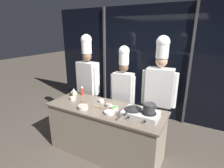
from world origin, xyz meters
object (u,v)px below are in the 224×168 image
at_px(squeeze_bottle_chili, 82,91).
at_px(chef_line, 159,87).
at_px(prep_bowl_bean_sprouts, 101,101).
at_px(serving_spoon_solid, 86,103).
at_px(prep_bowl_scallions, 114,108).
at_px(prep_bowl_shrimp, 83,107).
at_px(frying_pan, 133,108).
at_px(prep_bowl_noodles, 74,93).
at_px(serving_spoon_slotted, 99,108).
at_px(stock_pot, 149,108).
at_px(chef_head, 88,77).
at_px(squeeze_bottle_oil, 74,93).
at_px(prep_bowl_rice, 109,112).
at_px(chef_sous, 123,87).
at_px(portable_stove, 141,114).
at_px(prep_bowl_chicken, 73,98).
at_px(prep_bowl_mushrooms, 109,105).

bearing_deg(squeeze_bottle_chili, chef_line, 14.65).
relative_size(prep_bowl_bean_sprouts, chef_line, 0.05).
distance_m(squeeze_bottle_chili, serving_spoon_solid, 0.47).
height_order(prep_bowl_scallions, prep_bowl_shrimp, prep_bowl_shrimp).
height_order(squeeze_bottle_chili, prep_bowl_shrimp, squeeze_bottle_chili).
bearing_deg(squeeze_bottle_chili, frying_pan, -15.02).
distance_m(frying_pan, chef_line, 0.75).
relative_size(prep_bowl_noodles, serving_spoon_slotted, 0.58).
bearing_deg(stock_pot, chef_head, 157.48).
height_order(prep_bowl_bean_sprouts, chef_line, chef_line).
distance_m(stock_pot, squeeze_bottle_oil, 1.56).
bearing_deg(prep_bowl_rice, chef_line, 56.36).
xyz_separation_m(prep_bowl_shrimp, chef_head, (-0.50, 0.83, 0.26)).
relative_size(squeeze_bottle_oil, serving_spoon_solid, 0.64).
bearing_deg(chef_sous, serving_spoon_slotted, 79.68).
relative_size(portable_stove, serving_spoon_slotted, 2.42).
relative_size(squeeze_bottle_oil, prep_bowl_chicken, 1.57).
bearing_deg(prep_bowl_scallions, prep_bowl_chicken, -179.23).
relative_size(prep_bowl_mushrooms, chef_line, 0.05).
xyz_separation_m(prep_bowl_bean_sprouts, prep_bowl_chicken, (-0.54, -0.15, -0.00)).
relative_size(prep_bowl_scallions, prep_bowl_shrimp, 0.75).
height_order(squeeze_bottle_oil, prep_bowl_mushrooms, squeeze_bottle_oil).
bearing_deg(chef_sous, prep_bowl_shrimp, 67.62).
relative_size(prep_bowl_rice, chef_line, 0.08).
distance_m(prep_bowl_noodles, chef_line, 1.69).
relative_size(squeeze_bottle_chili, serving_spoon_slotted, 0.86).
height_order(frying_pan, prep_bowl_bean_sprouts, frying_pan).
distance_m(prep_bowl_noodles, prep_bowl_bean_sprouts, 0.72).
bearing_deg(prep_bowl_mushrooms, portable_stove, -10.46).
height_order(prep_bowl_scallions, chef_sous, chef_sous).
distance_m(portable_stove, chef_line, 0.75).
distance_m(prep_bowl_chicken, serving_spoon_solid, 0.34).
height_order(squeeze_bottle_oil, chef_line, chef_line).
bearing_deg(chef_line, serving_spoon_slotted, 36.71).
bearing_deg(squeeze_bottle_chili, portable_stove, -13.56).
distance_m(squeeze_bottle_chili, prep_bowl_chicken, 0.29).
bearing_deg(prep_bowl_bean_sprouts, chef_sous, 66.56).
bearing_deg(frying_pan, prep_bowl_shrimp, -167.73).
bearing_deg(prep_bowl_rice, prep_bowl_chicken, 169.45).
bearing_deg(prep_bowl_mushrooms, prep_bowl_scallions, -24.13).
xyz_separation_m(prep_bowl_shrimp, chef_line, (1.02, 0.88, 0.26)).
distance_m(portable_stove, prep_bowl_mushrooms, 0.62).
xyz_separation_m(prep_bowl_shrimp, prep_bowl_bean_sprouts, (0.12, 0.37, -0.00)).
distance_m(prep_bowl_rice, prep_bowl_shrimp, 0.47).
xyz_separation_m(prep_bowl_mushrooms, serving_spoon_solid, (-0.41, -0.11, -0.02)).
distance_m(squeeze_bottle_oil, prep_bowl_scallions, 0.97).
xyz_separation_m(stock_pot, squeeze_bottle_oil, (-1.55, 0.16, -0.10)).
distance_m(prep_bowl_rice, prep_bowl_scallions, 0.18).
bearing_deg(prep_bowl_rice, serving_spoon_solid, 166.43).
xyz_separation_m(prep_bowl_shrimp, serving_spoon_slotted, (0.22, 0.15, -0.03)).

